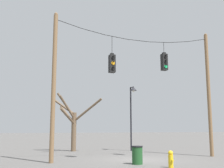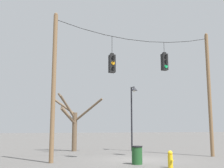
# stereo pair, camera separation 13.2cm
# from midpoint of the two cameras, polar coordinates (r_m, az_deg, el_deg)

# --- Properties ---
(ground_plane) EXTENTS (200.00, 200.00, 0.00)m
(ground_plane) POSITION_cam_midpoint_polar(r_m,az_deg,el_deg) (16.39, 5.80, -15.06)
(ground_plane) COLOR #565451
(utility_pole_left) EXTENTS (0.23, 0.23, 8.06)m
(utility_pole_left) POSITION_cam_midpoint_polar(r_m,az_deg,el_deg) (15.17, -12.01, -0.17)
(utility_pole_left) COLOR brown
(utility_pole_left) RESTS_ON ground_plane
(utility_pole_right) EXTENTS (0.23, 0.23, 8.06)m
(utility_pole_right) POSITION_cam_midpoint_polar(r_m,az_deg,el_deg) (19.29, 18.87, -1.74)
(utility_pole_right) COLOR brown
(utility_pole_right) RESTS_ON ground_plane
(span_wire) EXTENTS (10.01, 0.03, 0.69)m
(span_wire) POSITION_cam_midpoint_polar(r_m,az_deg,el_deg) (17.35, 5.16, 9.48)
(span_wire) COLOR black
(traffic_light_near_right_pole) EXTENTS (0.34, 0.58, 2.16)m
(traffic_light_near_right_pole) POSITION_cam_midpoint_polar(r_m,az_deg,el_deg) (16.23, -0.23, 4.21)
(traffic_light_near_right_pole) COLOR black
(traffic_light_over_intersection) EXTENTS (0.34, 0.58, 1.79)m
(traffic_light_over_intersection) POSITION_cam_midpoint_polar(r_m,az_deg,el_deg) (17.77, 10.35, 4.44)
(traffic_light_over_intersection) COLOR black
(street_lamp) EXTENTS (0.52, 0.89, 5.07)m
(street_lamp) POSITION_cam_midpoint_polar(r_m,az_deg,el_deg) (22.50, 4.00, -3.57)
(street_lamp) COLOR black
(street_lamp) RESTS_ON ground_plane
(bare_tree) EXTENTS (3.40, 3.08, 4.49)m
(bare_tree) POSITION_cam_midpoint_polar(r_m,az_deg,el_deg) (22.24, -8.24, -7.48)
(bare_tree) COLOR brown
(bare_tree) RESTS_ON ground_plane
(fire_hydrant) EXTENTS (0.22, 0.30, 0.75)m
(fire_hydrant) POSITION_cam_midpoint_polar(r_m,az_deg,el_deg) (13.27, 11.57, -14.71)
(fire_hydrant) COLOR gold
(fire_hydrant) RESTS_ON ground_plane
(trash_bin) EXTENTS (0.56, 0.56, 0.89)m
(trash_bin) POSITION_cam_midpoint_polar(r_m,az_deg,el_deg) (14.28, 4.88, -14.17)
(trash_bin) COLOR #1E4C23
(trash_bin) RESTS_ON ground_plane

